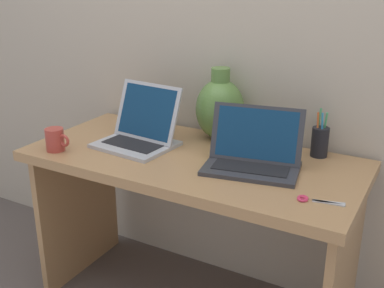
% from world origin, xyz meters
% --- Properties ---
extents(back_wall, '(4.40, 0.04, 2.40)m').
position_xyz_m(back_wall, '(0.00, 0.34, 1.20)').
color(back_wall, '#BCAD99').
rests_on(back_wall, ground).
extents(desk, '(1.30, 0.60, 0.71)m').
position_xyz_m(desk, '(0.00, 0.00, 0.55)').
color(desk, '#AD7F51').
rests_on(desk, ground).
extents(laptop_left, '(0.32, 0.28, 0.24)m').
position_xyz_m(laptop_left, '(-0.25, 0.02, 0.78)').
color(laptop_left, '#B2B2B7').
rests_on(laptop_left, desk).
extents(laptop_right, '(0.37, 0.28, 0.22)m').
position_xyz_m(laptop_right, '(0.25, 0.02, 0.77)').
color(laptop_right, '#333338').
rests_on(laptop_right, desk).
extents(green_vase, '(0.20, 0.20, 0.30)m').
position_xyz_m(green_vase, '(0.00, 0.24, 0.84)').
color(green_vase, '#5B843D').
rests_on(green_vase, desk).
extents(coffee_mug, '(0.11, 0.07, 0.09)m').
position_xyz_m(coffee_mug, '(-0.50, -0.21, 0.76)').
color(coffee_mug, '#B23D33').
rests_on(coffee_mug, desk).
extents(pen_cup, '(0.07, 0.07, 0.19)m').
position_xyz_m(pen_cup, '(0.43, 0.24, 0.77)').
color(pen_cup, black).
rests_on(pen_cup, desk).
extents(scissors, '(0.15, 0.06, 0.01)m').
position_xyz_m(scissors, '(0.51, -0.15, 0.72)').
color(scissors, '#B7B7BC').
rests_on(scissors, desk).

